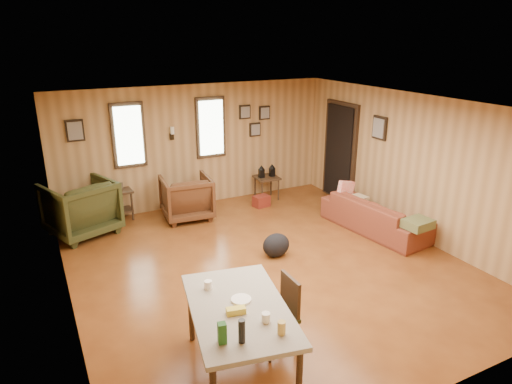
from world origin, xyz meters
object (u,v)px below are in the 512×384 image
sofa (376,210)px  recliner_green (80,205)px  side_table (267,176)px  end_table (116,199)px  recliner_brown (186,195)px  dining_table (239,314)px

sofa → recliner_green: (-4.62, 2.18, 0.14)m
sofa → side_table: (-0.93, 2.31, 0.12)m
recliner_green → end_table: size_ratio=1.49×
recliner_brown → dining_table: size_ratio=0.53×
sofa → end_table: bearing=49.6°
sofa → recliner_green: bearing=57.7°
sofa → dining_table: 4.26m
sofa → end_table: size_ratio=2.82×
recliner_brown → dining_table: (-0.89, -4.24, 0.27)m
recliner_brown → recliner_green: 1.86m
end_table → side_table: 3.04m
sofa → recliner_green: size_ratio=1.89×
recliner_green → dining_table: 4.47m
sofa → side_table: sofa is taller
side_table → dining_table: 5.26m
side_table → sofa: bearing=-68.1°
recliner_green → side_table: size_ratio=1.42×
recliner_brown → end_table: (-1.19, 0.54, -0.05)m
recliner_brown → side_table: recliner_brown is taller
recliner_brown → end_table: 1.30m
recliner_brown → dining_table: dining_table is taller
recliner_brown → end_table: bearing=-19.3°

